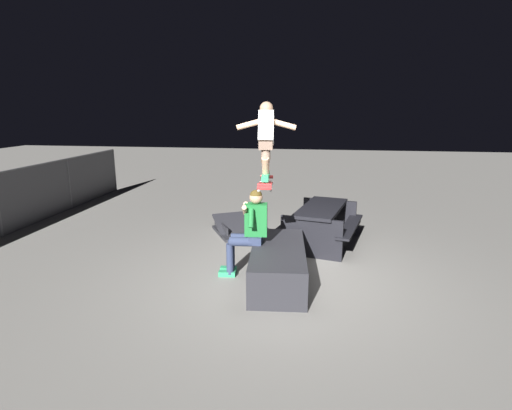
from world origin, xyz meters
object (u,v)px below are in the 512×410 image
Objects in this scene: ledge_box_main at (278,264)px; picnic_table_back at (321,219)px; skateboard at (266,183)px; person_sitting_on_ledge at (249,228)px; skater_airborne at (266,137)px; kicker_ramp at (241,229)px.

picnic_table_back is at bearing -19.68° from ledge_box_main.
ledge_box_main is 1.24m from skateboard.
person_sitting_on_ledge is 1.22× the size of skater_airborne.
skater_airborne reaches higher than picnic_table_back.
skateboard is 2.63m from kicker_ramp.
skateboard is (0.22, 0.22, 1.20)m from ledge_box_main.
person_sitting_on_ledge is (0.17, 0.47, 0.50)m from ledge_box_main.
skateboard is at bearing 45.62° from ledge_box_main.
ledge_box_main is 1.71× the size of skater_airborne.
ledge_box_main is 2.52m from kicker_ramp.
skater_airborne is 2.42m from picnic_table_back.
picnic_table_back is at bearing -28.60° from skateboard.
skateboard is 0.53× the size of picnic_table_back.
picnic_table_back is (1.54, -0.88, -1.65)m from skater_airborne.
skateboard is at bearing -175.15° from skater_airborne.
person_sitting_on_ledge is 0.74m from skateboard.
skater_airborne is (0.10, -0.25, 1.38)m from person_sitting_on_ledge.
kicker_ramp is 0.72× the size of picnic_table_back.
kicker_ramp is at bearing 73.50° from picnic_table_back.
kicker_ramp is at bearing 23.48° from ledge_box_main.
skater_airborne is at bearing 4.85° from skateboard.
skateboard reaches higher than kicker_ramp.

